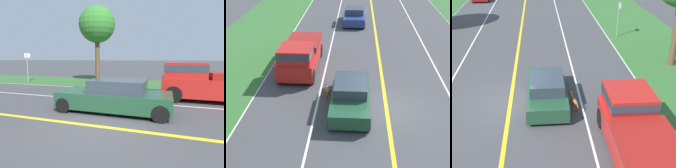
# 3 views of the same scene
# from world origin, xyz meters

# --- Properties ---
(ground_plane) EXTENTS (400.00, 400.00, 0.00)m
(ground_plane) POSITION_xyz_m (0.00, 0.00, 0.00)
(ground_plane) COLOR #424244
(centre_divider_line) EXTENTS (0.18, 160.00, 0.01)m
(centre_divider_line) POSITION_xyz_m (0.00, 0.00, 0.00)
(centre_divider_line) COLOR yellow
(centre_divider_line) RESTS_ON ground
(lane_edge_line_right) EXTENTS (0.14, 160.00, 0.01)m
(lane_edge_line_right) POSITION_xyz_m (7.00, 0.00, 0.00)
(lane_edge_line_right) COLOR white
(lane_edge_line_right) RESTS_ON ground
(lane_dash_same_dir) EXTENTS (0.10, 160.00, 0.01)m
(lane_dash_same_dir) POSITION_xyz_m (3.50, 0.00, 0.00)
(lane_dash_same_dir) COLOR white
(lane_dash_same_dir) RESTS_ON ground
(ego_car) EXTENTS (1.90, 4.69, 1.36)m
(ego_car) POSITION_xyz_m (1.81, -0.09, 0.64)
(ego_car) COLOR #1E472D
(ego_car) RESTS_ON ground
(dog) EXTENTS (0.45, 1.25, 0.77)m
(dog) POSITION_xyz_m (3.03, -0.80, 0.47)
(dog) COLOR olive
(dog) RESTS_ON ground
(pickup_truck) EXTENTS (2.13, 5.38, 2.01)m
(pickup_truck) POSITION_xyz_m (5.03, -4.32, 1.02)
(pickup_truck) COLOR red
(pickup_truck) RESTS_ON ground
(street_sign) EXTENTS (0.11, 0.64, 2.75)m
(street_sign) POSITION_xyz_m (7.76, 10.01, 1.72)
(street_sign) COLOR gray
(street_sign) RESTS_ON ground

